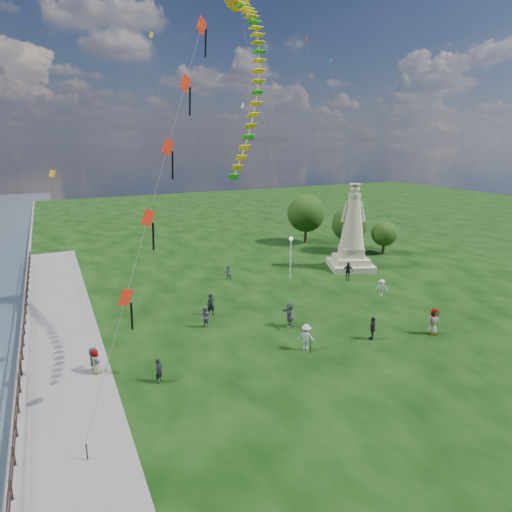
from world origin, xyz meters
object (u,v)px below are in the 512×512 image
person_3 (373,328)px  serpent_kite (238,0)px  person_5 (94,361)px  person_8 (382,288)px  person_1 (205,318)px  person_6 (211,304)px  person_2 (306,337)px  person_11 (289,314)px  statue (352,237)px  lamppost (291,249)px  person_7 (228,273)px  person_10 (96,363)px  person_0 (159,370)px  person_4 (433,322)px  person_9 (348,271)px

person_3 → serpent_kite: 24.24m
person_5 → person_8: bearing=-92.5°
person_1 → person_6: (1.22, 2.13, 0.06)m
person_2 → person_11: bearing=-65.6°
statue → serpent_kite: (-15.45, -5.51, 19.14)m
person_8 → person_1: bearing=-142.6°
lamppost → person_2: lamppost is taller
person_5 → person_7: 18.82m
person_5 → person_6: 10.65m
lamppost → serpent_kite: 21.58m
statue → person_6: bearing=-139.6°
person_5 → person_6: (9.29, 5.21, 0.08)m
person_6 → person_10: person_6 is taller
lamppost → person_5: (-19.54, -10.33, -2.29)m
lamppost → person_0: lamppost is taller
person_2 → serpent_kite: 23.18m
person_4 → serpent_kite: serpent_kite is taller
person_11 → person_0: bearing=-64.7°
person_3 → person_2: bearing=-49.7°
person_0 → person_5: 4.17m
person_2 → person_3: (4.98, -0.72, -0.07)m
person_7 → person_1: bearing=64.7°
lamppost → person_10: 22.26m
statue → person_5: size_ratio=5.66×
person_1 → person_9: person_9 is taller
person_1 → person_5: (-8.06, -3.08, -0.02)m
person_0 → person_1: person_1 is taller
person_3 → person_10: (-17.75, 3.52, -0.08)m
person_6 → person_11: bearing=-37.5°
person_2 → person_10: 13.08m
person_3 → person_9: bearing=-161.8°
person_6 → person_11: 6.41m
statue → person_2: size_ratio=5.05×
statue → person_8: size_ratio=5.85×
lamppost → person_1: (-11.48, -7.26, -2.27)m
person_0 → person_1: (4.84, 5.73, 0.09)m
statue → person_4: statue is taller
person_7 → person_11: bearing=94.9°
lamppost → person_2: (-6.68, -13.35, -2.19)m
person_2 → person_11: 3.69m
person_0 → person_9: bearing=-13.3°
person_1 → person_6: person_6 is taller
person_1 → person_10: bearing=-94.4°
person_8 → person_10: (-24.22, -2.78, -0.02)m
person_0 → person_8: (21.08, 5.20, 0.04)m
person_11 → person_3: bearing=52.0°
statue → person_8: statue is taller
person_4 → person_7: 19.68m
person_9 → person_10: (-24.33, -7.70, -0.16)m
person_4 → person_10: (-22.17, 4.79, -0.21)m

